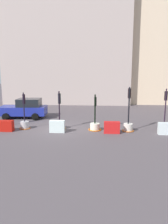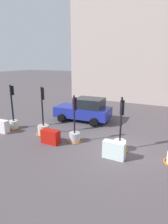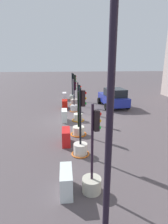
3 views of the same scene
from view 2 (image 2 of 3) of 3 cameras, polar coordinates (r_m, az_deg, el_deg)
ground_plane at (r=10.33m, az=10.16°, el=-11.02°), size 120.00×120.00×0.00m
traffic_light_0 at (r=13.91m, az=-19.88°, el=-2.44°), size 0.86×0.86×2.94m
traffic_light_1 at (r=12.39m, az=-11.77°, el=-4.38°), size 0.94×0.94×2.97m
traffic_light_2 at (r=11.04m, az=-2.75°, el=-6.56°), size 0.79×0.79×2.67m
traffic_light_3 at (r=10.22m, az=10.45°, el=-8.52°), size 0.87×0.87×2.77m
construction_barrier_0 at (r=13.50m, az=-22.94°, el=-3.84°), size 1.00×0.43×0.80m
construction_barrier_1 at (r=11.00m, az=-9.76°, el=-7.15°), size 1.03×0.48×0.76m
construction_barrier_2 at (r=9.37m, az=8.73°, el=-10.94°), size 1.04×0.38×0.84m
car_blue_estate at (r=14.63m, az=0.15°, el=0.68°), size 4.22×2.45×1.76m
building_main_facade at (r=25.85m, az=19.23°, el=20.12°), size 16.89×10.36×14.20m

